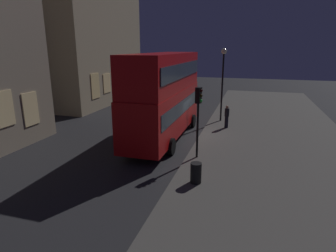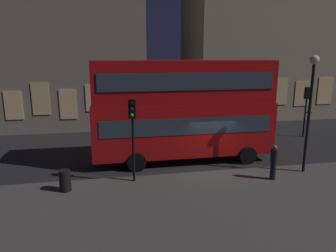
% 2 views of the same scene
% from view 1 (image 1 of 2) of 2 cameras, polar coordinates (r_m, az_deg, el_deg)
% --- Properties ---
extents(ground_plane, '(80.00, 80.00, 0.00)m').
position_cam_1_polar(ground_plane, '(20.33, 4.38, -1.77)').
color(ground_plane, '#232326').
extents(sidewalk_slab, '(44.00, 9.90, 0.12)m').
position_cam_1_polar(sidewalk_slab, '(19.99, 20.62, -2.88)').
color(sidewalk_slab, '#4C4944').
rests_on(sidewalk_slab, ground).
extents(building_plain_facade, '(14.31, 8.80, 18.79)m').
position_cam_1_polar(building_plain_facade, '(34.29, -17.71, 20.51)').
color(building_plain_facade, tan).
rests_on(building_plain_facade, ground).
extents(double_decker_bus, '(10.18, 2.84, 5.68)m').
position_cam_1_polar(double_decker_bus, '(18.73, -0.76, 6.67)').
color(double_decker_bus, '#B20F0F').
rests_on(double_decker_bus, ground).
extents(traffic_light_near_kerb, '(0.38, 0.39, 3.90)m').
position_cam_1_polar(traffic_light_near_kerb, '(15.20, 6.13, 3.64)').
color(traffic_light_near_kerb, black).
rests_on(traffic_light_near_kerb, sidewalk_slab).
extents(traffic_light_far_side, '(0.32, 0.36, 3.68)m').
position_cam_1_polar(traffic_light_far_side, '(29.29, -1.55, 8.93)').
color(traffic_light_far_side, black).
rests_on(traffic_light_far_side, ground).
extents(street_lamp, '(0.45, 0.45, 5.84)m').
position_cam_1_polar(street_lamp, '(23.47, 10.98, 10.66)').
color(street_lamp, black).
rests_on(street_lamp, sidewalk_slab).
extents(pedestrian, '(0.34, 0.34, 1.71)m').
position_cam_1_polar(pedestrian, '(21.86, 11.71, 1.92)').
color(pedestrian, black).
rests_on(pedestrian, sidewalk_slab).
extents(litter_bin, '(0.51, 0.51, 0.95)m').
position_cam_1_polar(litter_bin, '(12.98, 5.63, -9.35)').
color(litter_bin, black).
rests_on(litter_bin, sidewalk_slab).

